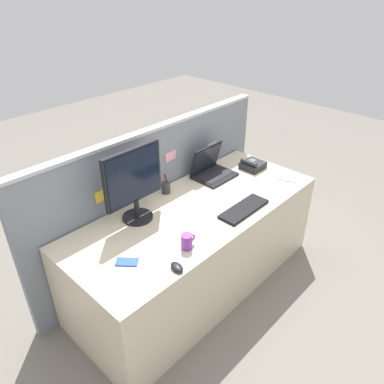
{
  "coord_description": "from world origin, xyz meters",
  "views": [
    {
      "loc": [
        -1.67,
        -1.53,
        2.21
      ],
      "look_at": [
        0.0,
        0.05,
        0.83
      ],
      "focal_mm": 34.74,
      "sensor_mm": 36.0,
      "label": 1
    }
  ],
  "objects_px": {
    "desktop_monitor": "(134,181)",
    "coffee_mug": "(187,241)",
    "desk_phone": "(252,165)",
    "cell_phone_blue_case": "(127,262)",
    "cell_phone_white_slab": "(287,179)",
    "pen_cup": "(166,188)",
    "computer_mouse_right_hand": "(177,267)",
    "laptop": "(211,169)",
    "keyboard_main": "(244,209)"
  },
  "relations": [
    {
      "from": "pen_cup",
      "to": "coffee_mug",
      "type": "height_order",
      "value": "pen_cup"
    },
    {
      "from": "cell_phone_blue_case",
      "to": "computer_mouse_right_hand",
      "type": "bearing_deg",
      "value": -98.58
    },
    {
      "from": "computer_mouse_right_hand",
      "to": "pen_cup",
      "type": "height_order",
      "value": "pen_cup"
    },
    {
      "from": "cell_phone_white_slab",
      "to": "laptop",
      "type": "bearing_deg",
      "value": 98.07
    },
    {
      "from": "pen_cup",
      "to": "laptop",
      "type": "bearing_deg",
      "value": -8.21
    },
    {
      "from": "cell_phone_white_slab",
      "to": "keyboard_main",
      "type": "bearing_deg",
      "value": 153.24
    },
    {
      "from": "cell_phone_white_slab",
      "to": "pen_cup",
      "type": "bearing_deg",
      "value": 117.17
    },
    {
      "from": "keyboard_main",
      "to": "cell_phone_blue_case",
      "type": "relative_size",
      "value": 3.21
    },
    {
      "from": "computer_mouse_right_hand",
      "to": "coffee_mug",
      "type": "bearing_deg",
      "value": 39.2
    },
    {
      "from": "computer_mouse_right_hand",
      "to": "desk_phone",
      "type": "bearing_deg",
      "value": 29.87
    },
    {
      "from": "laptop",
      "to": "keyboard_main",
      "type": "bearing_deg",
      "value": -114.73
    },
    {
      "from": "laptop",
      "to": "desk_phone",
      "type": "xyz_separation_m",
      "value": [
        0.35,
        -0.18,
        -0.03
      ]
    },
    {
      "from": "computer_mouse_right_hand",
      "to": "cell_phone_white_slab",
      "type": "distance_m",
      "value": 1.39
    },
    {
      "from": "keyboard_main",
      "to": "computer_mouse_right_hand",
      "type": "height_order",
      "value": "computer_mouse_right_hand"
    },
    {
      "from": "laptop",
      "to": "pen_cup",
      "type": "relative_size",
      "value": 2.03
    },
    {
      "from": "pen_cup",
      "to": "cell_phone_white_slab",
      "type": "bearing_deg",
      "value": -34.69
    },
    {
      "from": "laptop",
      "to": "keyboard_main",
      "type": "distance_m",
      "value": 0.58
    },
    {
      "from": "desk_phone",
      "to": "cell_phone_white_slab",
      "type": "height_order",
      "value": "desk_phone"
    },
    {
      "from": "keyboard_main",
      "to": "cell_phone_blue_case",
      "type": "xyz_separation_m",
      "value": [
        -0.93,
        0.17,
        -0.01
      ]
    },
    {
      "from": "desk_phone",
      "to": "keyboard_main",
      "type": "height_order",
      "value": "desk_phone"
    },
    {
      "from": "coffee_mug",
      "to": "keyboard_main",
      "type": "bearing_deg",
      "value": -0.48
    },
    {
      "from": "computer_mouse_right_hand",
      "to": "laptop",
      "type": "bearing_deg",
      "value": 43.44
    },
    {
      "from": "cell_phone_white_slab",
      "to": "cell_phone_blue_case",
      "type": "distance_m",
      "value": 1.55
    },
    {
      "from": "laptop",
      "to": "desk_phone",
      "type": "distance_m",
      "value": 0.39
    },
    {
      "from": "desk_phone",
      "to": "pen_cup",
      "type": "relative_size",
      "value": 1.15
    },
    {
      "from": "pen_cup",
      "to": "coffee_mug",
      "type": "distance_m",
      "value": 0.69
    },
    {
      "from": "laptop",
      "to": "computer_mouse_right_hand",
      "type": "xyz_separation_m",
      "value": [
        -1.01,
        -0.61,
        -0.05
      ]
    },
    {
      "from": "desktop_monitor",
      "to": "cell_phone_white_slab",
      "type": "relative_size",
      "value": 3.39
    },
    {
      "from": "laptop",
      "to": "desk_phone",
      "type": "relative_size",
      "value": 1.77
    },
    {
      "from": "keyboard_main",
      "to": "computer_mouse_right_hand",
      "type": "distance_m",
      "value": 0.77
    },
    {
      "from": "pen_cup",
      "to": "computer_mouse_right_hand",
      "type": "bearing_deg",
      "value": -129.14
    },
    {
      "from": "computer_mouse_right_hand",
      "to": "cell_phone_white_slab",
      "type": "bearing_deg",
      "value": 16.47
    },
    {
      "from": "cell_phone_white_slab",
      "to": "coffee_mug",
      "type": "height_order",
      "value": "coffee_mug"
    },
    {
      "from": "laptop",
      "to": "computer_mouse_right_hand",
      "type": "height_order",
      "value": "laptop"
    },
    {
      "from": "desktop_monitor",
      "to": "coffee_mug",
      "type": "distance_m",
      "value": 0.54
    },
    {
      "from": "computer_mouse_right_hand",
      "to": "pen_cup",
      "type": "distance_m",
      "value": 0.87
    },
    {
      "from": "cell_phone_blue_case",
      "to": "desktop_monitor",
      "type": "bearing_deg",
      "value": 2.41
    },
    {
      "from": "cell_phone_white_slab",
      "to": "coffee_mug",
      "type": "xyz_separation_m",
      "value": [
        -1.2,
        -0.01,
        0.05
      ]
    },
    {
      "from": "laptop",
      "to": "cell_phone_white_slab",
      "type": "relative_size",
      "value": 2.16
    },
    {
      "from": "keyboard_main",
      "to": "pen_cup",
      "type": "relative_size",
      "value": 2.56
    },
    {
      "from": "pen_cup",
      "to": "keyboard_main",
      "type": "bearing_deg",
      "value": -69.8
    },
    {
      "from": "desk_phone",
      "to": "cell_phone_white_slab",
      "type": "relative_size",
      "value": 1.22
    },
    {
      "from": "desk_phone",
      "to": "cell_phone_blue_case",
      "type": "height_order",
      "value": "desk_phone"
    },
    {
      "from": "desktop_monitor",
      "to": "cell_phone_blue_case",
      "type": "xyz_separation_m",
      "value": [
        -0.34,
        -0.32,
        -0.29
      ]
    },
    {
      "from": "keyboard_main",
      "to": "cell_phone_white_slab",
      "type": "height_order",
      "value": "keyboard_main"
    },
    {
      "from": "desk_phone",
      "to": "cell_phone_white_slab",
      "type": "distance_m",
      "value": 0.33
    },
    {
      "from": "pen_cup",
      "to": "desktop_monitor",
      "type": "bearing_deg",
      "value": -165.34
    },
    {
      "from": "desk_phone",
      "to": "cell_phone_blue_case",
      "type": "relative_size",
      "value": 1.44
    },
    {
      "from": "keyboard_main",
      "to": "cell_phone_white_slab",
      "type": "distance_m",
      "value": 0.61
    },
    {
      "from": "desk_phone",
      "to": "computer_mouse_right_hand",
      "type": "relative_size",
      "value": 1.88
    }
  ]
}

